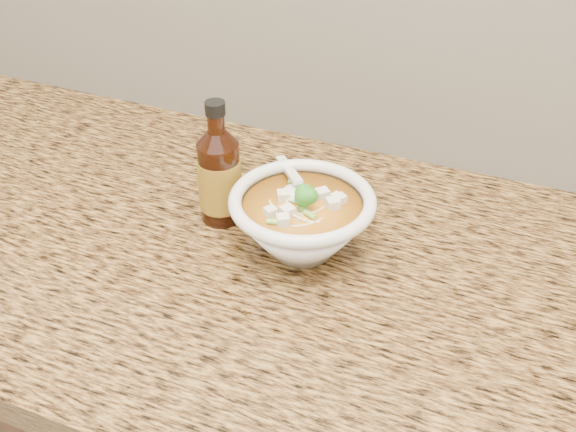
% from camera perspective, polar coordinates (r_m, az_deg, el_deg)
% --- Properties ---
extents(counter_slab, '(4.00, 0.68, 0.04)m').
position_cam_1_polar(counter_slab, '(0.95, 5.11, -5.46)').
color(counter_slab, olive).
rests_on(counter_slab, cabinet).
extents(soup_bowl, '(0.19, 0.20, 0.11)m').
position_cam_1_polar(soup_bowl, '(0.94, 1.11, -0.49)').
color(soup_bowl, white).
rests_on(soup_bowl, counter_slab).
extents(hot_sauce_bottle, '(0.06, 0.06, 0.18)m').
position_cam_1_polar(hot_sauce_bottle, '(0.99, -5.43, 3.12)').
color(hot_sauce_bottle, '#3B1608').
rests_on(hot_sauce_bottle, counter_slab).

